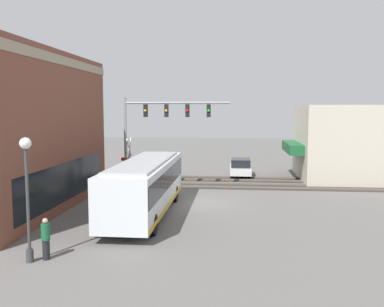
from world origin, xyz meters
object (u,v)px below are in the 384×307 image
object	(u,v)px
crossing_signal	(129,159)
streetlamp	(27,188)
city_bus	(146,185)
parked_car_white	(241,168)
pedestrian_by_lamp	(46,239)
pedestrian_at_crossing	(127,179)

from	to	relation	value
crossing_signal	streetlamp	bearing A→B (deg)	178.64
city_bus	parked_car_white	distance (m)	15.43
streetlamp	parked_car_white	xyz separation A→B (m)	(22.15, -8.28, -2.17)
crossing_signal	streetlamp	size ratio (longest dim) A/B	0.80
city_bus	pedestrian_by_lamp	distance (m)	7.81
city_bus	pedestrian_at_crossing	bearing A→B (deg)	22.99
crossing_signal	streetlamp	world-z (taller)	streetlamp
streetlamp	pedestrian_by_lamp	bearing A→B (deg)	-56.02
streetlamp	pedestrian_at_crossing	xyz separation A→B (m)	(13.94, -0.25, -1.96)
crossing_signal	parked_car_white	bearing A→B (deg)	-45.25
streetlamp	pedestrian_by_lamp	world-z (taller)	streetlamp
pedestrian_by_lamp	streetlamp	bearing A→B (deg)	123.98
parked_car_white	pedestrian_by_lamp	size ratio (longest dim) A/B	2.56
city_bus	pedestrian_by_lamp	bearing A→B (deg)	162.14
crossing_signal	pedestrian_at_crossing	xyz separation A→B (m)	(-0.33, 0.09, -1.40)
city_bus	pedestrian_by_lamp	size ratio (longest dim) A/B	6.87
city_bus	pedestrian_at_crossing	distance (m)	6.79
crossing_signal	pedestrian_by_lamp	distance (m)	14.01
pedestrian_by_lamp	pedestrian_at_crossing	bearing A→B (deg)	1.06
pedestrian_by_lamp	parked_car_white	bearing A→B (deg)	-19.64
pedestrian_at_crossing	pedestrian_by_lamp	world-z (taller)	pedestrian_at_crossing
crossing_signal	pedestrian_at_crossing	size ratio (longest dim) A/B	2.18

